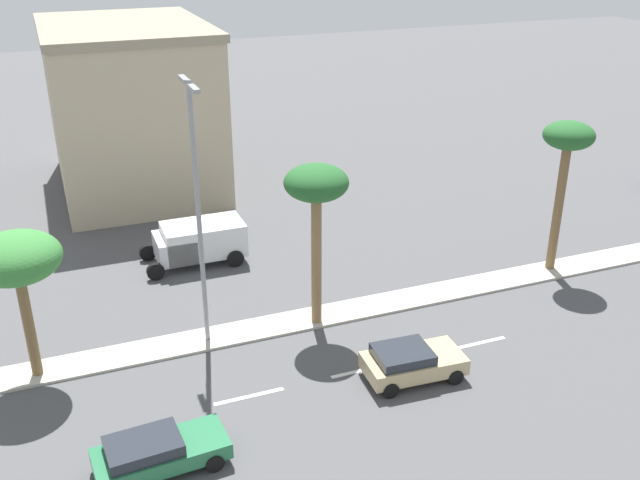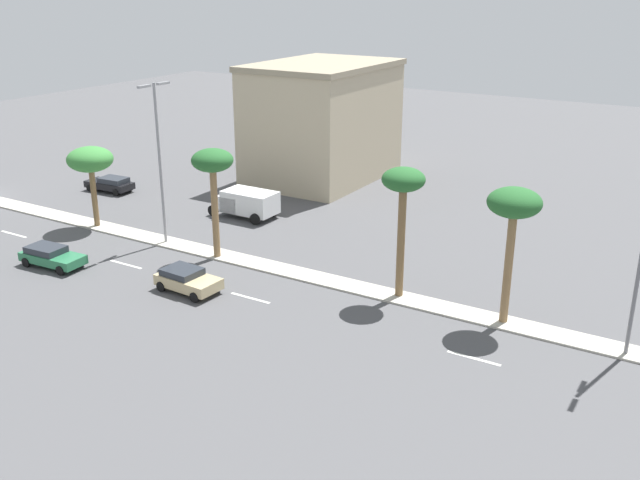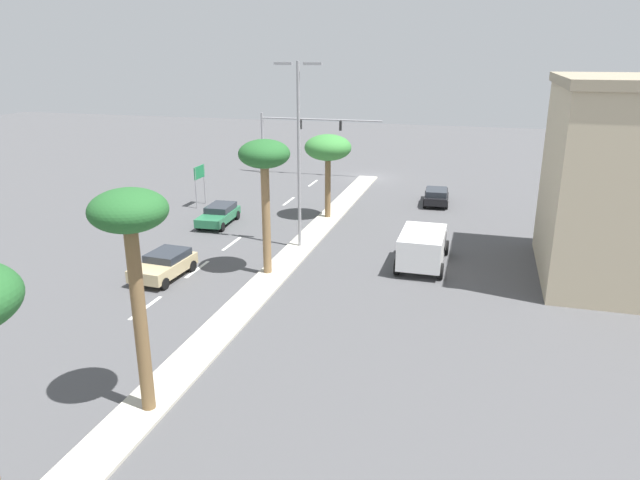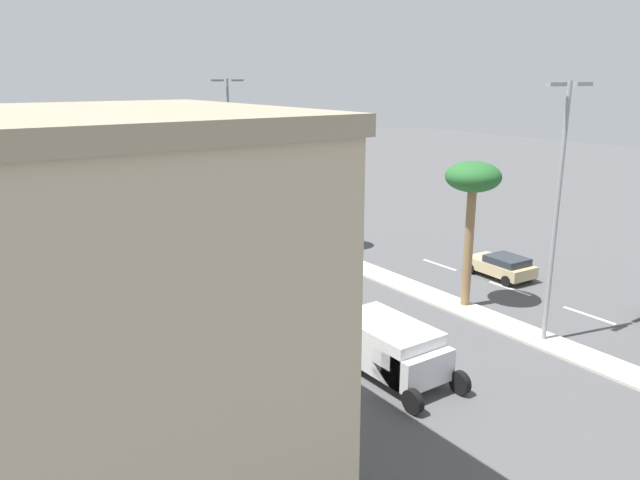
# 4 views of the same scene
# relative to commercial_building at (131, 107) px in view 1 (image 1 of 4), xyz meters

# --- Properties ---
(ground_plane) EXTENTS (160.00, 160.00, 0.00)m
(ground_plane) POSITION_rel_commercial_building_xyz_m (21.26, 13.54, -5.40)
(ground_plane) COLOR #4C4C4F
(median_curb) EXTENTS (1.80, 92.59, 0.12)m
(median_curb) POSITION_rel_commercial_building_xyz_m (21.26, 23.83, -5.34)
(median_curb) COLOR #B7B2A3
(median_curb) RESTS_ON ground
(lane_stripe_leading) EXTENTS (0.20, 2.80, 0.01)m
(lane_stripe_leading) POSITION_rel_commercial_building_xyz_m (25.82, 0.29, -5.40)
(lane_stripe_leading) COLOR silver
(lane_stripe_leading) RESTS_ON ground
(lane_stripe_right) EXTENTS (0.20, 2.80, 0.01)m
(lane_stripe_right) POSITION_rel_commercial_building_xyz_m (25.82, 5.13, -5.40)
(lane_stripe_right) COLOR silver
(lane_stripe_right) RESTS_ON ground
(lane_stripe_trailing) EXTENTS (0.20, 2.80, 0.01)m
(lane_stripe_trailing) POSITION_rel_commercial_building_xyz_m (25.82, 10.57, -5.40)
(lane_stripe_trailing) COLOR silver
(lane_stripe_trailing) RESTS_ON ground
(commercial_building) EXTENTS (14.25, 10.16, 10.78)m
(commercial_building) POSITION_rel_commercial_building_xyz_m (0.00, 0.00, 0.00)
(commercial_building) COLOR tan
(commercial_building) RESTS_ON ground
(palm_tree_trailing) EXTENTS (3.40, 3.40, 6.12)m
(palm_tree_trailing) POSITION_rel_commercial_building_xyz_m (21.37, -7.26, -0.20)
(palm_tree_trailing) COLOR brown
(palm_tree_trailing) RESTS_ON median_curb
(palm_tree_near) EXTENTS (2.76, 2.76, 7.44)m
(palm_tree_near) POSITION_rel_commercial_building_xyz_m (21.65, 4.71, 1.04)
(palm_tree_near) COLOR olive
(palm_tree_near) RESTS_ON median_curb
(palm_tree_inboard) EXTENTS (2.49, 2.49, 7.82)m
(palm_tree_inboard) POSITION_rel_commercial_building_xyz_m (21.04, 18.05, 1.31)
(palm_tree_inboard) COLOR brown
(palm_tree_inboard) RESTS_ON median_curb
(street_lamp_leading) EXTENTS (2.90, 0.24, 11.28)m
(street_lamp_leading) POSITION_rel_commercial_building_xyz_m (21.33, -0.26, 1.22)
(street_lamp_leading) COLOR gray
(street_lamp_leading) RESTS_ON median_curb
(sedan_tan_front) EXTENTS (2.31, 4.08, 1.38)m
(sedan_tan_front) POSITION_rel_commercial_building_xyz_m (26.96, 6.70, -4.65)
(sedan_tan_front) COLOR tan
(sedan_tan_front) RESTS_ON ground
(sedan_green_far) EXTENTS (2.21, 4.53, 1.33)m
(sedan_green_far) POSITION_rel_commercial_building_xyz_m (28.54, -3.66, -4.68)
(sedan_green_far) COLOR #287047
(sedan_green_far) RESTS_ON ground
(box_truck) EXTENTS (2.68, 5.37, 2.17)m
(box_truck) POSITION_rel_commercial_building_xyz_m (13.45, 1.04, -4.18)
(box_truck) COLOR silver
(box_truck) RESTS_ON ground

